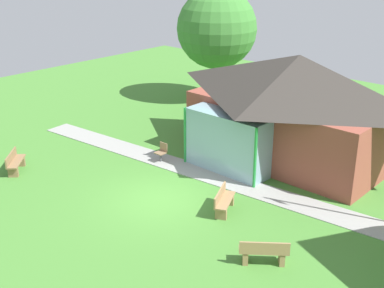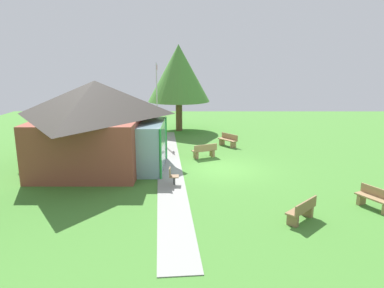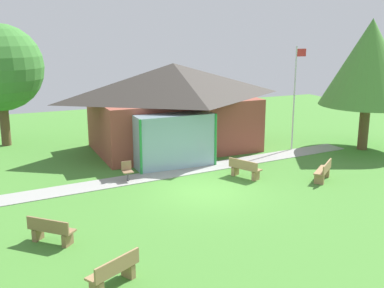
{
  "view_description": "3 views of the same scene",
  "coord_description": "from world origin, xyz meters",
  "px_view_note": "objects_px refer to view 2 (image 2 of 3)",
  "views": [
    {
      "loc": [
        12.42,
        -11.78,
        9.06
      ],
      "look_at": [
        -0.77,
        2.64,
        1.29
      ],
      "focal_mm": 47.4,
      "sensor_mm": 36.0,
      "label": 1
    },
    {
      "loc": [
        -18.55,
        1.64,
        5.81
      ],
      "look_at": [
        -0.37,
        1.68,
        1.49
      ],
      "focal_mm": 33.56,
      "sensor_mm": 36.0,
      "label": 2
    },
    {
      "loc": [
        -7.81,
        -16.3,
        6.44
      ],
      "look_at": [
        0.63,
        2.82,
        1.29
      ],
      "focal_mm": 43.99,
      "sensor_mm": 36.0,
      "label": 3
    }
  ],
  "objects_px": {
    "bench_front_left": "(375,199)",
    "patio_chair_west": "(173,177)",
    "flagpole": "(157,98)",
    "bench_mid_left": "(302,211)",
    "pavilion": "(99,121)",
    "tree_east_hedge": "(179,73)",
    "bench_rear_near_path": "(205,151)",
    "bench_mid_right": "(228,140)"
  },
  "relations": [
    {
      "from": "flagpole",
      "to": "bench_rear_near_path",
      "type": "distance_m",
      "value": 6.45
    },
    {
      "from": "pavilion",
      "to": "bench_mid_right",
      "type": "height_order",
      "value": "pavilion"
    },
    {
      "from": "bench_mid_right",
      "to": "bench_mid_left",
      "type": "bearing_deg",
      "value": 148.77
    },
    {
      "from": "pavilion",
      "to": "tree_east_hedge",
      "type": "height_order",
      "value": "tree_east_hedge"
    },
    {
      "from": "flagpole",
      "to": "pavilion",
      "type": "bearing_deg",
      "value": 155.3
    },
    {
      "from": "pavilion",
      "to": "bench_front_left",
      "type": "xyz_separation_m",
      "value": [
        -6.6,
        -12.48,
        -2.03
      ]
    },
    {
      "from": "tree_east_hedge",
      "to": "bench_rear_near_path",
      "type": "bearing_deg",
      "value": -167.72
    },
    {
      "from": "pavilion",
      "to": "patio_chair_west",
      "type": "relative_size",
      "value": 10.81
    },
    {
      "from": "pavilion",
      "to": "flagpole",
      "type": "bearing_deg",
      "value": -24.7
    },
    {
      "from": "pavilion",
      "to": "bench_mid_left",
      "type": "relative_size",
      "value": 6.75
    },
    {
      "from": "bench_rear_near_path",
      "to": "tree_east_hedge",
      "type": "height_order",
      "value": "tree_east_hedge"
    },
    {
      "from": "pavilion",
      "to": "bench_mid_left",
      "type": "distance_m",
      "value": 12.23
    },
    {
      "from": "bench_mid_left",
      "to": "bench_rear_near_path",
      "type": "bearing_deg",
      "value": 65.21
    },
    {
      "from": "bench_front_left",
      "to": "tree_east_hedge",
      "type": "height_order",
      "value": "tree_east_hedge"
    },
    {
      "from": "flagpole",
      "to": "patio_chair_west",
      "type": "xyz_separation_m",
      "value": [
        -9.75,
        -1.63,
        -2.65
      ]
    },
    {
      "from": "bench_mid_left",
      "to": "patio_chair_west",
      "type": "bearing_deg",
      "value": 96.62
    },
    {
      "from": "flagpole",
      "to": "patio_chair_west",
      "type": "height_order",
      "value": "flagpole"
    },
    {
      "from": "tree_east_hedge",
      "to": "flagpole",
      "type": "bearing_deg",
      "value": 158.22
    },
    {
      "from": "pavilion",
      "to": "bench_mid_left",
      "type": "bearing_deg",
      "value": -129.88
    },
    {
      "from": "tree_east_hedge",
      "to": "bench_front_left",
      "type": "bearing_deg",
      "value": -152.53
    },
    {
      "from": "bench_rear_near_path",
      "to": "patio_chair_west",
      "type": "xyz_separation_m",
      "value": [
        -4.87,
        1.65,
        0.01
      ]
    },
    {
      "from": "bench_rear_near_path",
      "to": "flagpole",
      "type": "bearing_deg",
      "value": 98.79
    },
    {
      "from": "bench_front_left",
      "to": "bench_rear_near_path",
      "type": "relative_size",
      "value": 0.99
    },
    {
      "from": "flagpole",
      "to": "tree_east_hedge",
      "type": "relative_size",
      "value": 0.8
    },
    {
      "from": "pavilion",
      "to": "bench_mid_right",
      "type": "distance_m",
      "value": 8.86
    },
    {
      "from": "bench_mid_left",
      "to": "bench_mid_right",
      "type": "relative_size",
      "value": 0.95
    },
    {
      "from": "patio_chair_west",
      "to": "pavilion",
      "type": "bearing_deg",
      "value": -131.41
    },
    {
      "from": "bench_mid_left",
      "to": "bench_mid_right",
      "type": "bearing_deg",
      "value": 52.31
    },
    {
      "from": "flagpole",
      "to": "tree_east_hedge",
      "type": "height_order",
      "value": "tree_east_hedge"
    },
    {
      "from": "bench_mid_right",
      "to": "tree_east_hedge",
      "type": "bearing_deg",
      "value": -6.25
    },
    {
      "from": "bench_rear_near_path",
      "to": "pavilion",
      "type": "bearing_deg",
      "value": 164.23
    },
    {
      "from": "bench_front_left",
      "to": "bench_mid_left",
      "type": "bearing_deg",
      "value": 80.5
    },
    {
      "from": "bench_front_left",
      "to": "tree_east_hedge",
      "type": "distance_m",
      "value": 18.6
    },
    {
      "from": "bench_rear_near_path",
      "to": "bench_front_left",
      "type": "bearing_deg",
      "value": -74.54
    },
    {
      "from": "flagpole",
      "to": "tree_east_hedge",
      "type": "bearing_deg",
      "value": -21.78
    },
    {
      "from": "bench_mid_right",
      "to": "bench_front_left",
      "type": "bearing_deg",
      "value": 165.58
    },
    {
      "from": "flagpole",
      "to": "patio_chair_west",
      "type": "relative_size",
      "value": 6.47
    },
    {
      "from": "bench_front_left",
      "to": "patio_chair_west",
      "type": "height_order",
      "value": "patio_chair_west"
    },
    {
      "from": "bench_front_left",
      "to": "bench_mid_right",
      "type": "distance_m",
      "value": 11.58
    },
    {
      "from": "bench_front_left",
      "to": "bench_mid_left",
      "type": "relative_size",
      "value": 1.11
    },
    {
      "from": "flagpole",
      "to": "bench_front_left",
      "type": "xyz_separation_m",
      "value": [
        -12.47,
        -9.78,
        -2.67
      ]
    },
    {
      "from": "flagpole",
      "to": "bench_mid_left",
      "type": "xyz_separation_m",
      "value": [
        -13.59,
        -6.56,
        -2.67
      ]
    }
  ]
}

